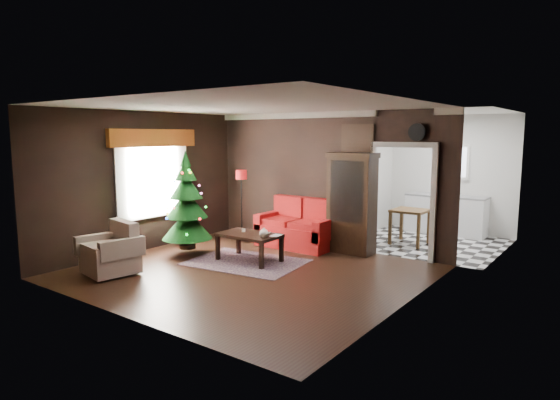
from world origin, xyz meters
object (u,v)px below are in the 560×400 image
Objects in this scene: christmas_tree at (187,202)px; coffee_table at (249,247)px; armchair at (110,248)px; kitchen_table at (410,227)px; curio_cabinet at (352,205)px; wall_clock at (417,132)px; floor_lamp at (242,204)px; loveseat at (297,223)px; teapot at (264,233)px.

coffee_table is at bearing 14.57° from christmas_tree.
kitchen_table is at bearing 68.79° from armchair.
curio_cabinet is 2.28× the size of armchair.
kitchen_table is at bearing 59.30° from coffee_table.
wall_clock is (3.73, 3.93, 1.92)m from armchair.
floor_lamp is at bearing 135.64° from coffee_table.
wall_clock is at bearing 9.66° from loveseat.
curio_cabinet is at bearing 67.64° from teapot.
floor_lamp is 1.80× the size of armchair.
christmas_tree is at bearing -126.65° from loveseat.
armchair is at bearing -90.86° from christmas_tree.
coffee_table is at bearing -120.70° from kitchen_table.
armchair reaches higher than kitchen_table.
kitchen_table is (0.65, 1.43, -0.57)m from curio_cabinet.
coffee_table is at bearing -141.98° from wall_clock.
loveseat is 1.32m from floor_lamp.
curio_cabinet is 5.94× the size of wall_clock.
christmas_tree is (-0.12, -1.49, 0.22)m from floor_lamp.
teapot is at bearing -134.08° from wall_clock.
armchair is 5.75m from wall_clock.
wall_clock is (2.41, 1.89, 2.11)m from coffee_table.
curio_cabinet reaches higher than armchair.
loveseat is 3.04m from wall_clock.
wall_clock reaches higher than curio_cabinet.
loveseat is at bearing 103.62° from teapot.
kitchen_table is at bearing 42.51° from loveseat.
teapot is at bearing 57.45° from armchair.
wall_clock is (3.59, 0.73, 1.55)m from floor_lamp.
wall_clock is at bearing 38.02° from coffee_table.
floor_lamp is 2.00× the size of kitchen_table.
wall_clock is at bearing 30.94° from christmas_tree.
teapot is at bearing -112.36° from curio_cabinet.
floor_lamp is 8.13× the size of teapot.
wall_clock reaches higher than loveseat.
loveseat is 2.27× the size of kitchen_table.
floor_lamp is at bearing 85.50° from christmas_tree.
armchair is at bearing -122.83° from coffee_table.
armchair is (-0.14, -3.20, -0.37)m from floor_lamp.
floor_lamp reaches higher than armchair.
teapot is at bearing -76.38° from loveseat.
armchair is at bearing -121.55° from kitchen_table.
coffee_table is 1.51× the size of kitchen_table.
curio_cabinet is 2.53× the size of kitchen_table.
floor_lamp reaches higher than teapot.
coffee_table is (1.18, -1.15, -0.56)m from floor_lamp.
loveseat is 3.79m from armchair.
floor_lamp is 3.66m from kitchen_table.
curio_cabinet reaches higher than loveseat.
wall_clock is (1.20, 0.18, 1.43)m from curio_cabinet.
floor_lamp reaches higher than loveseat.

